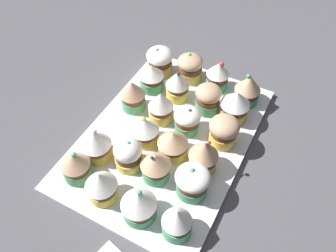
{
  "coord_description": "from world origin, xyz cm",
  "views": [
    {
      "loc": [
        -40.56,
        -21.48,
        58.76
      ],
      "look_at": [
        0.0,
        0.0,
        4.2
      ],
      "focal_mm": 36.36,
      "sensor_mm": 36.0,
      "label": 1
    }
  ],
  "objects_px": {
    "cupcake_21": "(152,77)",
    "cupcake_5": "(248,89)",
    "cupcake_2": "(204,155)",
    "cupcake_6": "(139,204)",
    "cupcake_10": "(208,98)",
    "cupcake_11": "(218,75)",
    "cupcake_9": "(187,120)",
    "cupcake_0": "(177,221)",
    "cupcake_16": "(178,85)",
    "cupcake_15": "(161,106)",
    "cupcake_7": "(156,166)",
    "cupcake_12": "(101,185)",
    "cupcake_14": "(145,130)",
    "cupcake_4": "(235,105)",
    "cupcake_18": "(76,166)",
    "cupcake_8": "(173,143)",
    "baking_tray": "(168,137)",
    "cupcake_13": "(128,154)",
    "cupcake_20": "(133,95)",
    "cupcake_1": "(192,181)",
    "cupcake_19": "(96,144)",
    "cupcake_3": "(224,131)",
    "cupcake_17": "(190,67)",
    "cupcake_22": "(160,61)"
  },
  "relations": [
    {
      "from": "cupcake_17",
      "to": "cupcake_11",
      "type": "bearing_deg",
      "value": -90.18
    },
    {
      "from": "cupcake_9",
      "to": "cupcake_20",
      "type": "bearing_deg",
      "value": 88.79
    },
    {
      "from": "cupcake_9",
      "to": "cupcake_13",
      "type": "height_order",
      "value": "cupcake_13"
    },
    {
      "from": "cupcake_0",
      "to": "cupcake_4",
      "type": "xyz_separation_m",
      "value": [
        0.3,
        0.01,
        0.0
      ]
    },
    {
      "from": "cupcake_10",
      "to": "cupcake_7",
      "type": "bearing_deg",
      "value": 175.67
    },
    {
      "from": "cupcake_4",
      "to": "cupcake_18",
      "type": "xyz_separation_m",
      "value": [
        -0.29,
        0.21,
        -0.01
      ]
    },
    {
      "from": "cupcake_21",
      "to": "cupcake_5",
      "type": "bearing_deg",
      "value": -73.26
    },
    {
      "from": "cupcake_5",
      "to": "cupcake_14",
      "type": "xyz_separation_m",
      "value": [
        -0.21,
        0.15,
        -0.0
      ]
    },
    {
      "from": "cupcake_1",
      "to": "cupcake_10",
      "type": "relative_size",
      "value": 0.96
    },
    {
      "from": "cupcake_10",
      "to": "cupcake_21",
      "type": "bearing_deg",
      "value": 88.88
    },
    {
      "from": "cupcake_1",
      "to": "cupcake_5",
      "type": "relative_size",
      "value": 0.85
    },
    {
      "from": "cupcake_14",
      "to": "cupcake_21",
      "type": "distance_m",
      "value": 0.16
    },
    {
      "from": "cupcake_21",
      "to": "cupcake_19",
      "type": "bearing_deg",
      "value": -179.37
    },
    {
      "from": "cupcake_9",
      "to": "cupcake_0",
      "type": "bearing_deg",
      "value": -158.47
    },
    {
      "from": "baking_tray",
      "to": "cupcake_10",
      "type": "height_order",
      "value": "cupcake_10"
    },
    {
      "from": "cupcake_12",
      "to": "cupcake_14",
      "type": "xyz_separation_m",
      "value": [
        0.15,
        -0.0,
        -0.01
      ]
    },
    {
      "from": "cupcake_4",
      "to": "cupcake_13",
      "type": "bearing_deg",
      "value": 147.45
    },
    {
      "from": "cupcake_4",
      "to": "cupcake_8",
      "type": "distance_m",
      "value": 0.17
    },
    {
      "from": "cupcake_16",
      "to": "cupcake_10",
      "type": "bearing_deg",
      "value": -92.42
    },
    {
      "from": "cupcake_1",
      "to": "cupcake_3",
      "type": "distance_m",
      "value": 0.14
    },
    {
      "from": "baking_tray",
      "to": "cupcake_18",
      "type": "height_order",
      "value": "cupcake_18"
    },
    {
      "from": "cupcake_2",
      "to": "cupcake_6",
      "type": "distance_m",
      "value": 0.16
    },
    {
      "from": "cupcake_5",
      "to": "cupcake_19",
      "type": "bearing_deg",
      "value": 143.82
    },
    {
      "from": "cupcake_1",
      "to": "cupcake_12",
      "type": "xyz_separation_m",
      "value": [
        -0.09,
        0.14,
        0.01
      ]
    },
    {
      "from": "cupcake_0",
      "to": "cupcake_17",
      "type": "distance_m",
      "value": 0.4
    },
    {
      "from": "cupcake_7",
      "to": "cupcake_9",
      "type": "bearing_deg",
      "value": -0.47
    },
    {
      "from": "cupcake_10",
      "to": "cupcake_11",
      "type": "xyz_separation_m",
      "value": [
        0.08,
        0.01,
        0.0
      ]
    },
    {
      "from": "cupcake_6",
      "to": "cupcake_18",
      "type": "distance_m",
      "value": 0.15
    },
    {
      "from": "cupcake_20",
      "to": "cupcake_18",
      "type": "bearing_deg",
      "value": -179.58
    },
    {
      "from": "cupcake_18",
      "to": "cupcake_1",
      "type": "bearing_deg",
      "value": -70.96
    },
    {
      "from": "cupcake_2",
      "to": "cupcake_12",
      "type": "xyz_separation_m",
      "value": [
        -0.15,
        0.14,
        -0.0
      ]
    },
    {
      "from": "cupcake_1",
      "to": "cupcake_18",
      "type": "distance_m",
      "value": 0.22
    },
    {
      "from": "cupcake_18",
      "to": "cupcake_7",
      "type": "bearing_deg",
      "value": -62.48
    },
    {
      "from": "cupcake_15",
      "to": "cupcake_7",
      "type": "bearing_deg",
      "value": -155.02
    },
    {
      "from": "cupcake_2",
      "to": "cupcake_12",
      "type": "relative_size",
      "value": 1.12
    },
    {
      "from": "baking_tray",
      "to": "cupcake_2",
      "type": "xyz_separation_m",
      "value": [
        -0.04,
        -0.1,
        0.05
      ]
    },
    {
      "from": "cupcake_10",
      "to": "baking_tray",
      "type": "bearing_deg",
      "value": 158.45
    },
    {
      "from": "cupcake_11",
      "to": "cupcake_14",
      "type": "bearing_deg",
      "value": 162.69
    },
    {
      "from": "cupcake_15",
      "to": "cupcake_6",
      "type": "bearing_deg",
      "value": -160.64
    },
    {
      "from": "cupcake_4",
      "to": "cupcake_9",
      "type": "bearing_deg",
      "value": 136.49
    },
    {
      "from": "cupcake_18",
      "to": "cupcake_20",
      "type": "bearing_deg",
      "value": 0.42
    },
    {
      "from": "cupcake_13",
      "to": "cupcake_22",
      "type": "distance_m",
      "value": 0.29
    },
    {
      "from": "cupcake_11",
      "to": "cupcake_20",
      "type": "relative_size",
      "value": 1.03
    },
    {
      "from": "cupcake_10",
      "to": "cupcake_20",
      "type": "bearing_deg",
      "value": 115.57
    },
    {
      "from": "cupcake_0",
      "to": "cupcake_16",
      "type": "distance_m",
      "value": 0.33
    },
    {
      "from": "cupcake_18",
      "to": "cupcake_22",
      "type": "xyz_separation_m",
      "value": [
        0.34,
        0.01,
        0.0
      ]
    },
    {
      "from": "cupcake_16",
      "to": "cupcake_13",
      "type": "bearing_deg",
      "value": -179.66
    },
    {
      "from": "cupcake_0",
      "to": "cupcake_13",
      "type": "distance_m",
      "value": 0.17
    },
    {
      "from": "cupcake_21",
      "to": "cupcake_4",
      "type": "bearing_deg",
      "value": -89.46
    },
    {
      "from": "cupcake_12",
      "to": "cupcake_16",
      "type": "xyz_separation_m",
      "value": [
        0.3,
        -0.0,
        0.0
      ]
    }
  ]
}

